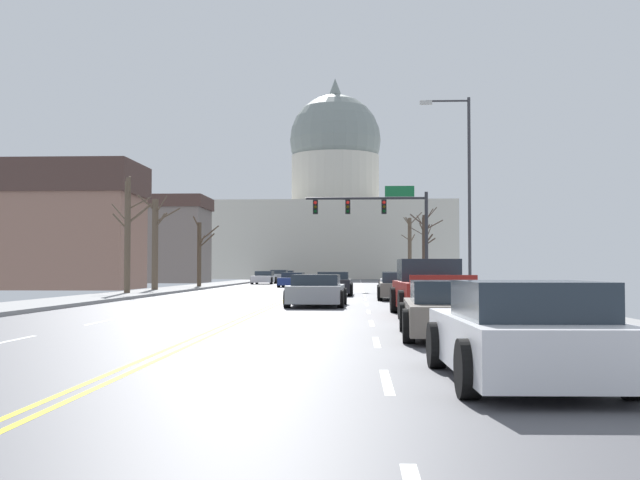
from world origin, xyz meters
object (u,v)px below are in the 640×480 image
sedan_near_00 (395,282)px  sedan_near_01 (334,284)px  sedan_oncoming_03 (287,276)px  pedestrian_00 (456,275)px  sedan_near_05 (453,310)px  sedan_near_02 (400,287)px  sedan_near_06 (523,334)px  street_lamp_right (463,180)px  sedan_near_03 (317,291)px  signal_gantry (382,214)px  sedan_oncoming_00 (293,280)px  pickup_truck_near_04 (431,290)px  sedan_oncoming_01 (264,278)px  sedan_oncoming_02 (279,276)px

sedan_near_00 → sedan_near_01: bearing=-115.9°
sedan_near_01 → sedan_oncoming_03: (-7.30, 54.80, -0.04)m
pedestrian_00 → sedan_near_05: bearing=-97.2°
sedan_near_02 → pedestrian_00: 3.28m
sedan_near_06 → sedan_oncoming_03: sedan_near_06 is taller
sedan_near_06 → sedan_near_01: bearing=95.9°
street_lamp_right → sedan_near_01: size_ratio=2.07×
sedan_near_03 → sedan_oncoming_03: sedan_near_03 is taller
signal_gantry → sedan_near_02: bearing=-89.0°
signal_gantry → street_lamp_right: size_ratio=0.88×
sedan_oncoming_00 → sedan_oncoming_03: sedan_oncoming_03 is taller
pickup_truck_near_04 → street_lamp_right: bearing=78.0°
pickup_truck_near_04 → sedan_near_06: (-0.16, -13.80, -0.16)m
sedan_near_00 → pickup_truck_near_04: 24.54m
signal_gantry → sedan_near_01: 11.54m
sedan_near_05 → sedan_oncoming_03: sedan_oncoming_03 is taller
sedan_near_02 → sedan_near_01: bearing=119.2°
pickup_truck_near_04 → sedan_near_00: bearing=89.8°
sedan_oncoming_00 → sedan_near_03: bearing=-83.7°
sedan_near_02 → sedan_oncoming_00: sedan_near_02 is taller
sedan_near_02 → sedan_oncoming_01: (-10.31, 35.88, -0.03)m
signal_gantry → sedan_near_05: (0.32, -35.19, -4.35)m
signal_gantry → sedan_near_06: (0.40, -41.52, -4.31)m
sedan_near_03 → sedan_near_06: size_ratio=1.04×
sedan_near_01 → sedan_near_05: size_ratio=0.95×
signal_gantry → sedan_oncoming_01: signal_gantry is taller
sedan_near_06 → sedan_oncoming_00: size_ratio=0.99×
sedan_oncoming_00 → signal_gantry: bearing=-52.2°
signal_gantry → sedan_near_05: bearing=-89.5°
pedestrian_00 → sedan_near_02: bearing=-147.3°
sedan_near_00 → sedan_oncoming_01: size_ratio=1.02×
street_lamp_right → sedan_oncoming_02: size_ratio=1.95×
pickup_truck_near_04 → sedan_oncoming_01: size_ratio=1.20×
sedan_oncoming_01 → sedan_oncoming_00: bearing=-73.0°
pedestrian_00 → signal_gantry: bearing=101.9°
sedan_oncoming_00 → pedestrian_00: size_ratio=2.53×
sedan_oncoming_00 → sedan_near_01: bearing=-79.0°
sedan_oncoming_02 → pickup_truck_near_04: bearing=-80.0°
sedan_near_01 → street_lamp_right: bearing=-40.1°
sedan_near_05 → pedestrian_00: (2.67, 21.06, 0.54)m
street_lamp_right → sedan_near_02: size_ratio=2.08×
sedan_near_03 → pedestrian_00: size_ratio=2.60×
pickup_truck_near_04 → sedan_oncoming_01: 48.88m
sedan_near_00 → sedan_near_05: (-0.32, -32.01, -0.03)m
sedan_oncoming_00 → sedan_near_06: bearing=-82.1°
signal_gantry → sedan_near_00: signal_gantry is taller
sedan_near_00 → sedan_oncoming_00: bearing=121.7°
sedan_oncoming_01 → pedestrian_00: 36.53m
sedan_near_00 → sedan_near_05: 32.02m
sedan_near_01 → sedan_near_03: 11.80m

